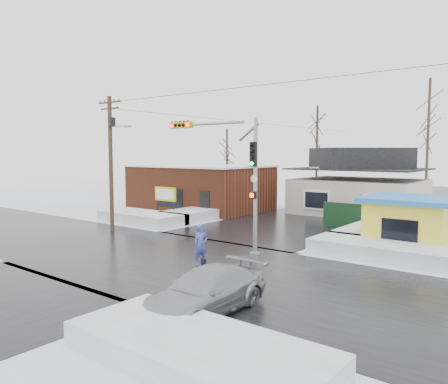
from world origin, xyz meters
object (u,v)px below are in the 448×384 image
Objects in this scene: pedestrian at (201,245)px; car at (206,292)px; utility_pole at (111,155)px; kiosk at (410,223)px; marquee_sign at (165,195)px; traffic_signal at (230,167)px.

pedestrian is 0.39× the size of car.
utility_pole is 17.31m from car.
kiosk is (17.43, 6.49, -3.65)m from utility_pole.
marquee_sign is at bearing 74.90° from pedestrian.
pedestrian is at bearing 133.07° from car.
kiosk is 11.80m from pedestrian.
marquee_sign is 1.33× the size of pedestrian.
kiosk is at bearing 1.55° from marquee_sign.
utility_pole is at bearing -79.87° from marquee_sign.
utility_pole is at bearing 177.05° from traffic_signal.
utility_pole is 3.53× the size of marquee_sign.
car is at bearing -27.43° from utility_pole.
utility_pole is 6.87m from marquee_sign.
kiosk is 14.46m from car.
marquee_sign reaches higher than pedestrian.
pedestrian is (11.71, -9.13, -0.96)m from marquee_sign.
marquee_sign is (-11.43, 6.53, -2.62)m from traffic_signal.
traffic_signal is 1.41× the size of car.
kiosk is at bearing -12.34° from pedestrian.
traffic_signal is 2.75× the size of marquee_sign.
car is at bearing -40.71° from marquee_sign.
car is at bearing -114.42° from pedestrian.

